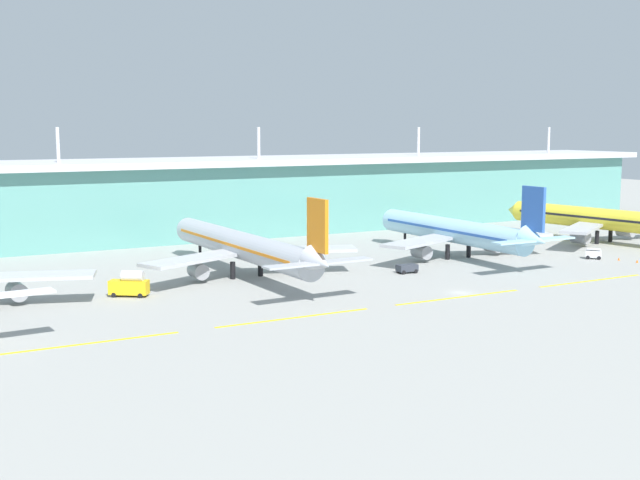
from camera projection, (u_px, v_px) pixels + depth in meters
ground_plane at (461, 293)px, 152.67m from camera, size 600.00×600.00×0.00m
terminal_building at (252, 195)px, 238.04m from camera, size 288.00×34.00×31.25m
airliner_near_middle at (243, 246)px, 168.48m from camera, size 48.77×71.37×18.90m
airliner_far_middle at (455, 231)px, 192.92m from camera, size 48.80×61.50×18.90m
airliner_farthest at (600, 219)px, 218.57m from camera, size 48.08×61.72×18.90m
taxiway_stripe_west at (85, 344)px, 116.64m from camera, size 28.00×0.70×0.04m
taxiway_stripe_mid_west at (295, 318)px, 132.58m from camera, size 28.00×0.70×0.04m
taxiway_stripe_centre at (459, 297)px, 148.53m from camera, size 28.00×0.70×0.04m
taxiway_stripe_mid_east at (591, 281)px, 164.47m from camera, size 28.00×0.70×0.04m
pushback_tug at (407, 268)px, 173.10m from camera, size 4.49×2.66×1.85m
fuel_truck at (130, 285)px, 149.03m from camera, size 7.42×6.18×4.95m
baggage_cart at (594, 254)px, 191.47m from camera, size 3.79×3.85×2.48m
safety_cone_left_wingtip at (619, 259)px, 189.68m from camera, size 0.56×0.56×0.70m
safety_cone_right_wingtip at (637, 261)px, 186.39m from camera, size 0.56×0.56×0.70m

